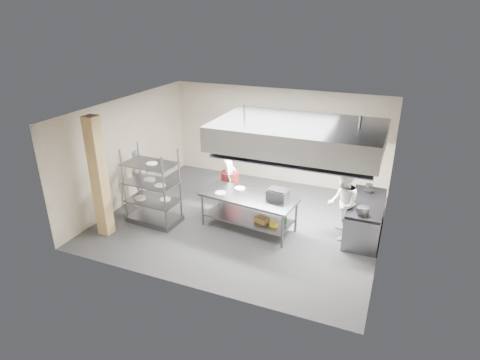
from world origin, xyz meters
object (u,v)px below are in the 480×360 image
at_px(pass_rack, 152,186).
at_px(chef_plating, 140,178).
at_px(stockpot, 363,211).
at_px(island, 249,212).
at_px(cooking_range, 365,219).
at_px(chef_head, 229,176).
at_px(griddle, 278,194).
at_px(chef_line, 342,204).

bearing_deg(pass_rack, chef_plating, 145.20).
distance_m(pass_rack, stockpot, 5.22).
bearing_deg(pass_rack, stockpot, 10.87).
xyz_separation_m(island, cooking_range, (2.77, 0.82, -0.04)).
bearing_deg(chef_head, griddle, -136.65).
xyz_separation_m(chef_line, stockpot, (0.52, -0.35, 0.10)).
height_order(chef_plating, griddle, chef_plating).
distance_m(griddle, stockpot, 2.03).
height_order(island, stockpot, stockpot).
bearing_deg(stockpot, chef_line, 145.80).
xyz_separation_m(pass_rack, chef_plating, (-0.89, 0.68, -0.17)).
bearing_deg(griddle, chef_head, 157.59).
distance_m(chef_head, chef_line, 3.28).
relative_size(pass_rack, chef_line, 1.13).
xyz_separation_m(chef_head, stockpot, (3.75, -0.93, 0.10)).
bearing_deg(stockpot, island, -177.43).
bearing_deg(pass_rack, cooking_range, 18.24).
bearing_deg(island, cooking_range, 23.48).
xyz_separation_m(pass_rack, chef_head, (1.42, 1.65, -0.12)).
bearing_deg(stockpot, griddle, 179.97).
distance_m(pass_rack, chef_line, 4.78).
relative_size(island, chef_head, 1.35).
relative_size(island, stockpot, 9.42).
distance_m(island, griddle, 0.92).
relative_size(pass_rack, griddle, 4.17).
bearing_deg(griddle, island, -164.19).
bearing_deg(island, pass_rack, -159.17).
distance_m(pass_rack, chef_plating, 1.13).
relative_size(chef_head, griddle, 3.69).
relative_size(chef_plating, stockpot, 6.58).
relative_size(cooking_range, chef_line, 1.12).
bearing_deg(chef_line, chef_plating, -96.36).
height_order(pass_rack, chef_head, pass_rack).
bearing_deg(chef_line, cooking_range, 112.14).
bearing_deg(chef_head, chef_line, -118.39).
xyz_separation_m(chef_line, chef_plating, (-5.54, -0.40, -0.05)).
xyz_separation_m(chef_head, griddle, (1.72, -0.93, 0.14)).
bearing_deg(cooking_range, griddle, -161.17).
bearing_deg(chef_plating, griddle, 80.10).
relative_size(cooking_range, griddle, 4.14).
xyz_separation_m(cooking_range, chef_line, (-0.54, -0.35, 0.47)).
height_order(island, pass_rack, pass_rack).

